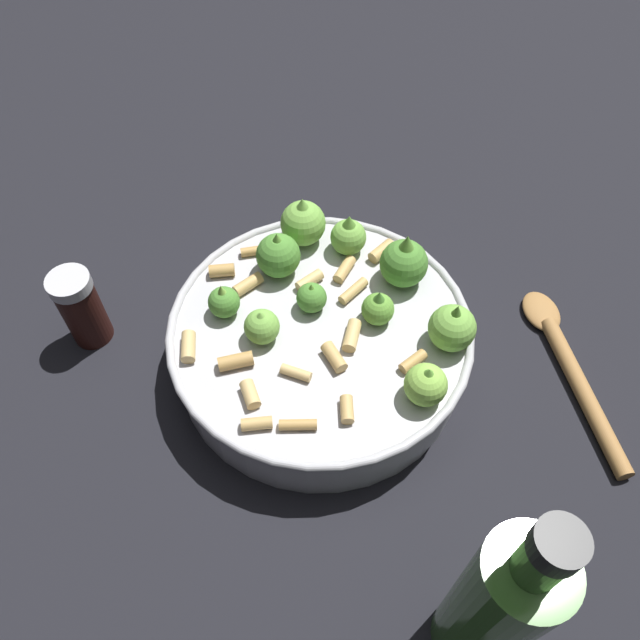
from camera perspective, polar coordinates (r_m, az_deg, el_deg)
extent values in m
plane|color=black|center=(0.62, 0.00, -3.69)|extent=(2.40, 2.40, 0.00)
cylinder|color=#B7B7BC|center=(0.59, 0.00, -2.21)|extent=(0.27, 0.27, 0.06)
torus|color=#B7B7BC|center=(0.57, 0.00, -0.60)|extent=(0.28, 0.28, 0.01)
sphere|color=#75B247|center=(0.55, 12.04, -0.72)|extent=(0.04, 0.04, 0.04)
cone|color=#609E38|center=(0.54, 12.44, 0.65)|extent=(0.02, 0.02, 0.02)
sphere|color=#75B247|center=(0.62, 2.62, 7.61)|extent=(0.04, 0.04, 0.04)
cone|color=#609E38|center=(0.60, 2.69, 8.90)|extent=(0.02, 0.02, 0.02)
sphere|color=#4C8933|center=(0.57, -0.78, 2.06)|extent=(0.03, 0.03, 0.03)
cone|color=#609E38|center=(0.56, -0.80, 2.94)|extent=(0.01, 0.01, 0.01)
sphere|color=#4C8933|center=(0.59, 7.71, 5.17)|extent=(0.05, 0.05, 0.05)
cone|color=#609E38|center=(0.57, 7.98, 6.85)|extent=(0.02, 0.02, 0.02)
sphere|color=#4C8933|center=(0.57, -8.82, 1.63)|extent=(0.03, 0.03, 0.03)
cone|color=#8CC64C|center=(0.56, -9.03, 2.65)|extent=(0.01, 0.01, 0.01)
sphere|color=#75B247|center=(0.62, -1.57, 8.87)|extent=(0.05, 0.05, 0.05)
cone|color=#75B247|center=(0.61, -1.62, 10.41)|extent=(0.02, 0.02, 0.02)
sphere|color=#609E38|center=(0.56, 5.34, 1.01)|extent=(0.03, 0.03, 0.03)
cone|color=#4C8933|center=(0.55, 5.46, 2.05)|extent=(0.02, 0.02, 0.02)
sphere|color=#75B247|center=(0.55, -5.37, -0.61)|extent=(0.03, 0.03, 0.03)
cone|color=#75B247|center=(0.54, -5.49, 0.31)|extent=(0.02, 0.02, 0.01)
sphere|color=#8CC64C|center=(0.52, 9.69, -5.89)|extent=(0.04, 0.04, 0.04)
cone|color=#609E38|center=(0.51, 9.96, -4.89)|extent=(0.02, 0.02, 0.01)
sphere|color=#4C8933|center=(0.60, -3.86, 5.93)|extent=(0.04, 0.04, 0.04)
cone|color=#609E38|center=(0.58, -3.97, 7.34)|extent=(0.02, 0.02, 0.02)
cylinder|color=tan|center=(0.56, 3.11, -1.15)|extent=(0.03, 0.02, 0.01)
cylinder|color=tan|center=(0.61, 2.27, 4.67)|extent=(0.03, 0.01, 0.01)
cylinder|color=tan|center=(0.54, -2.23, -4.87)|extent=(0.01, 0.03, 0.01)
cylinder|color=tan|center=(0.56, -12.01, -2.41)|extent=(0.03, 0.03, 0.01)
cylinder|color=tan|center=(0.51, -2.03, -9.59)|extent=(0.02, 0.03, 0.01)
cylinder|color=tan|center=(0.60, -0.97, 3.64)|extent=(0.03, 0.02, 0.01)
cylinder|color=tan|center=(0.53, -6.44, -6.80)|extent=(0.03, 0.03, 0.01)
cylinder|color=tan|center=(0.54, 1.30, -3.43)|extent=(0.03, 0.03, 0.01)
cylinder|color=tan|center=(0.59, 3.08, 2.69)|extent=(0.03, 0.02, 0.01)
cylinder|color=tan|center=(0.61, -9.01, 4.53)|extent=(0.02, 0.03, 0.01)
cylinder|color=tan|center=(0.52, 2.49, -8.21)|extent=(0.03, 0.02, 0.01)
cylinder|color=tan|center=(0.55, 8.52, -3.82)|extent=(0.03, 0.02, 0.01)
cylinder|color=tan|center=(0.55, -7.75, -3.78)|extent=(0.03, 0.03, 0.01)
cylinder|color=tan|center=(0.60, -6.64, 3.28)|extent=(0.03, 0.02, 0.01)
cylinder|color=tan|center=(0.63, -6.22, 6.32)|extent=(0.02, 0.02, 0.01)
cylinder|color=tan|center=(0.51, -5.46, -9.63)|extent=(0.02, 0.03, 0.01)
cylinder|color=tan|center=(0.62, 5.69, 6.33)|extent=(0.03, 0.02, 0.01)
cylinder|color=#33140F|center=(0.65, -20.92, 0.68)|extent=(0.04, 0.04, 0.08)
cylinder|color=silver|center=(0.61, -22.09, 3.13)|extent=(0.04, 0.04, 0.01)
cylinder|color=#336023|center=(0.45, 15.67, -24.13)|extent=(0.05, 0.05, 0.18)
cylinder|color=#336023|center=(0.35, 19.78, -20.05)|extent=(0.02, 0.02, 0.04)
cylinder|color=black|center=(0.33, 21.07, -18.71)|extent=(0.03, 0.03, 0.02)
cylinder|color=#9E703D|center=(0.64, 23.07, -6.19)|extent=(0.14, 0.12, 0.02)
ellipsoid|color=#9E703D|center=(0.68, 19.67, 0.75)|extent=(0.06, 0.06, 0.01)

